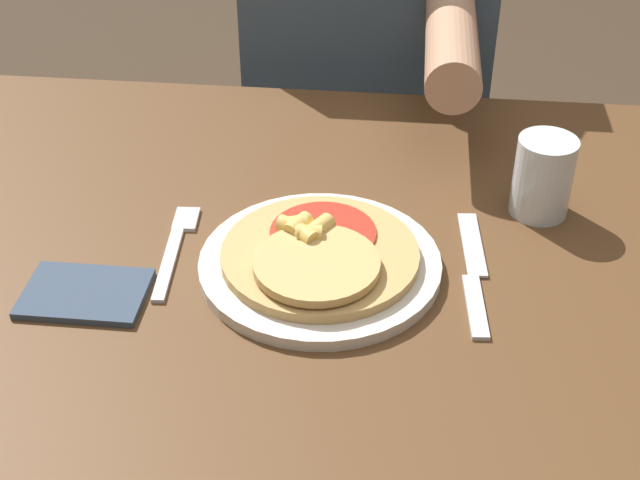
# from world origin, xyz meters

# --- Properties ---
(dining_table) EXTENTS (1.28, 0.92, 0.75)m
(dining_table) POSITION_xyz_m (0.00, 0.00, 0.65)
(dining_table) COLOR brown
(dining_table) RESTS_ON ground_plane
(plate) EXTENTS (0.27, 0.27, 0.01)m
(plate) POSITION_xyz_m (-0.02, 0.02, 0.76)
(plate) COLOR silver
(plate) RESTS_ON dining_table
(pizza) EXTENTS (0.22, 0.22, 0.04)m
(pizza) POSITION_xyz_m (-0.02, 0.02, 0.78)
(pizza) COLOR tan
(pizza) RESTS_ON plate
(fork) EXTENTS (0.03, 0.18, 0.00)m
(fork) POSITION_xyz_m (-0.18, 0.05, 0.75)
(fork) COLOR silver
(fork) RESTS_ON dining_table
(knife) EXTENTS (0.03, 0.22, 0.00)m
(knife) POSITION_xyz_m (0.15, 0.03, 0.75)
(knife) COLOR silver
(knife) RESTS_ON dining_table
(drinking_glass) EXTENTS (0.07, 0.07, 0.10)m
(drinking_glass) POSITION_xyz_m (0.23, 0.16, 0.80)
(drinking_glass) COLOR silver
(drinking_glass) RESTS_ON dining_table
(napkin) EXTENTS (0.13, 0.09, 0.01)m
(napkin) POSITION_xyz_m (-0.26, -0.05, 0.76)
(napkin) COLOR #38475B
(napkin) RESTS_ON dining_table
(person_diner) EXTENTS (0.39, 0.52, 1.19)m
(person_diner) POSITION_xyz_m (0.01, 0.64, 0.70)
(person_diner) COLOR #2D2D38
(person_diner) RESTS_ON ground_plane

